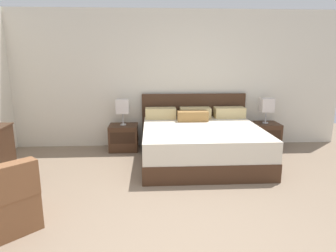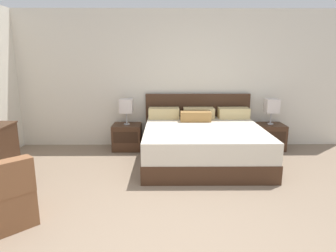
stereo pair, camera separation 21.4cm
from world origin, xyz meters
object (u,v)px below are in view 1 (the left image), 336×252
object	(u,v)px
bed	(201,142)
table_lamp_right	(267,105)
nightstand_left	(124,137)
nightstand_right	(264,135)
table_lamp_left	(123,107)

from	to	relation	value
bed	table_lamp_right	world-z (taller)	bed
nightstand_left	table_lamp_right	world-z (taller)	table_lamp_right
nightstand_left	nightstand_right	distance (m)	2.75
nightstand_left	nightstand_right	bearing A→B (deg)	0.00
nightstand_right	table_lamp_right	world-z (taller)	table_lamp_right
bed	nightstand_right	world-z (taller)	bed
bed	table_lamp_left	bearing A→B (deg)	153.70
nightstand_left	table_lamp_left	xyz separation A→B (m)	(0.00, 0.00, 0.60)
bed	table_lamp_right	size ratio (longest dim) A/B	4.18
nightstand_left	table_lamp_left	bearing A→B (deg)	90.00
nightstand_right	table_lamp_left	xyz separation A→B (m)	(-2.75, 0.00, 0.60)
nightstand_right	nightstand_left	bearing A→B (deg)	180.00
table_lamp_left	nightstand_left	bearing A→B (deg)	-90.00
bed	table_lamp_left	distance (m)	1.62
nightstand_right	table_lamp_right	size ratio (longest dim) A/B	1.09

